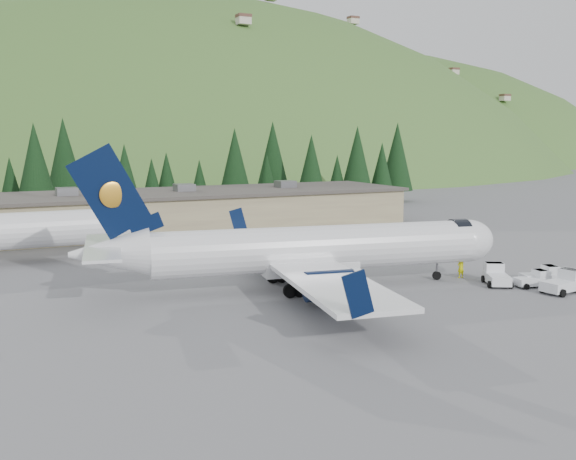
{
  "coord_description": "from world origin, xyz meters",
  "views": [
    {
      "loc": [
        -24.67,
        -45.17,
        12.14
      ],
      "look_at": [
        0.0,
        6.0,
        4.0
      ],
      "focal_mm": 40.0,
      "sensor_mm": 36.0,
      "label": 1
    }
  ],
  "objects_px": {
    "baggage_tug_d": "(564,283)",
    "ramp_worker": "(461,267)",
    "terminal_building": "(148,212)",
    "airliner": "(308,250)",
    "baggage_tug_c": "(496,276)",
    "baggage_tug_b": "(542,276)",
    "baggage_tug_a": "(533,279)"
  },
  "relations": [
    {
      "from": "baggage_tug_d",
      "to": "ramp_worker",
      "type": "xyz_separation_m",
      "value": [
        -3.75,
        7.77,
        0.13
      ]
    },
    {
      "from": "terminal_building",
      "to": "baggage_tug_d",
      "type": "relative_size",
      "value": 19.95
    },
    {
      "from": "airliner",
      "to": "terminal_building",
      "type": "xyz_separation_m",
      "value": [
        -3.99,
        37.82,
        -0.52
      ]
    },
    {
      "from": "airliner",
      "to": "baggage_tug_a",
      "type": "distance_m",
      "value": 18.81
    },
    {
      "from": "baggage_tug_a",
      "to": "baggage_tug_c",
      "type": "xyz_separation_m",
      "value": [
        -2.16,
        1.98,
        0.15
      ]
    },
    {
      "from": "airliner",
      "to": "baggage_tug_a",
      "type": "xyz_separation_m",
      "value": [
        17.02,
        -7.6,
        -2.52
      ]
    },
    {
      "from": "airliner",
      "to": "terminal_building",
      "type": "bearing_deg",
      "value": 105.81
    },
    {
      "from": "baggage_tug_a",
      "to": "baggage_tug_d",
      "type": "height_order",
      "value": "baggage_tug_d"
    },
    {
      "from": "baggage_tug_c",
      "to": "baggage_tug_b",
      "type": "bearing_deg",
      "value": -83.61
    },
    {
      "from": "baggage_tug_a",
      "to": "airliner",
      "type": "bearing_deg",
      "value": 167.0
    },
    {
      "from": "baggage_tug_d",
      "to": "baggage_tug_c",
      "type": "bearing_deg",
      "value": 114.95
    },
    {
      "from": "baggage_tug_c",
      "to": "ramp_worker",
      "type": "relative_size",
      "value": 1.92
    },
    {
      "from": "airliner",
      "to": "baggage_tug_a",
      "type": "relative_size",
      "value": 12.63
    },
    {
      "from": "baggage_tug_c",
      "to": "baggage_tug_d",
      "type": "relative_size",
      "value": 1.01
    },
    {
      "from": "baggage_tug_a",
      "to": "baggage_tug_d",
      "type": "xyz_separation_m",
      "value": [
        0.65,
        -2.49,
        0.18
      ]
    },
    {
      "from": "ramp_worker",
      "to": "terminal_building",
      "type": "bearing_deg",
      "value": -66.7
    },
    {
      "from": "baggage_tug_d",
      "to": "ramp_worker",
      "type": "relative_size",
      "value": 1.9
    },
    {
      "from": "terminal_building",
      "to": "baggage_tug_d",
      "type": "distance_m",
      "value": 52.61
    },
    {
      "from": "airliner",
      "to": "baggage_tug_d",
      "type": "xyz_separation_m",
      "value": [
        17.66,
        -10.09,
        -2.34
      ]
    },
    {
      "from": "baggage_tug_b",
      "to": "baggage_tug_c",
      "type": "height_order",
      "value": "baggage_tug_c"
    },
    {
      "from": "baggage_tug_c",
      "to": "ramp_worker",
      "type": "distance_m",
      "value": 3.44
    },
    {
      "from": "baggage_tug_b",
      "to": "baggage_tug_d",
      "type": "bearing_deg",
      "value": -88.87
    },
    {
      "from": "airliner",
      "to": "ramp_worker",
      "type": "xyz_separation_m",
      "value": [
        13.92,
        -2.32,
        -2.21
      ]
    },
    {
      "from": "baggage_tug_a",
      "to": "terminal_building",
      "type": "relative_size",
      "value": 0.04
    },
    {
      "from": "terminal_building",
      "to": "ramp_worker",
      "type": "distance_m",
      "value": 43.99
    },
    {
      "from": "airliner",
      "to": "terminal_building",
      "type": "height_order",
      "value": "airliner"
    },
    {
      "from": "baggage_tug_b",
      "to": "airliner",
      "type": "bearing_deg",
      "value": 175.68
    },
    {
      "from": "ramp_worker",
      "to": "baggage_tug_d",
      "type": "bearing_deg",
      "value": 115.0
    },
    {
      "from": "terminal_building",
      "to": "airliner",
      "type": "bearing_deg",
      "value": -83.98
    },
    {
      "from": "baggage_tug_a",
      "to": "ramp_worker",
      "type": "xyz_separation_m",
      "value": [
        -3.1,
        5.28,
        0.31
      ]
    },
    {
      "from": "baggage_tug_a",
      "to": "baggage_tug_c",
      "type": "relative_size",
      "value": 0.78
    },
    {
      "from": "baggage_tug_b",
      "to": "baggage_tug_c",
      "type": "relative_size",
      "value": 0.9
    }
  ]
}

